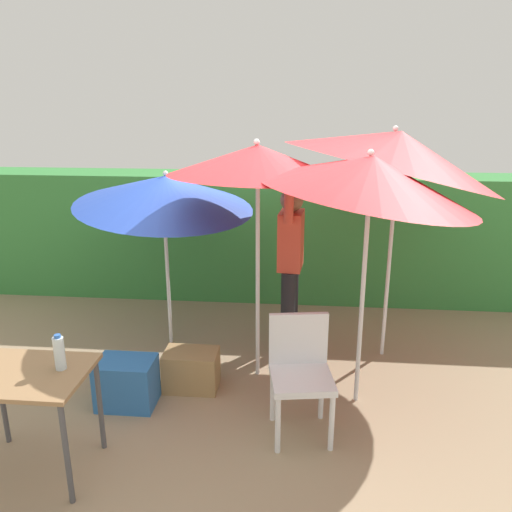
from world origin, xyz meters
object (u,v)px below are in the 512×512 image
(person_vendor, at_px, (291,257))
(chair_plastic, at_px, (300,368))
(umbrella_yellow, at_px, (165,191))
(bottle_water, at_px, (59,353))
(crate_cardboard, at_px, (191,370))
(folding_table, at_px, (26,385))
(umbrella_navy, at_px, (370,176))
(umbrella_rainbow, at_px, (396,150))
(umbrella_orange, at_px, (257,161))
(cooler_box, at_px, (127,383))

(person_vendor, xyz_separation_m, chair_plastic, (0.12, -1.39, -0.42))
(umbrella_yellow, distance_m, bottle_water, 2.02)
(crate_cardboard, distance_m, folding_table, 1.46)
(umbrella_navy, bearing_deg, umbrella_rainbow, 69.12)
(umbrella_navy, xyz_separation_m, bottle_water, (-2.00, -1.00, -1.01))
(umbrella_yellow, xyz_separation_m, umbrella_navy, (1.78, -0.88, 0.30))
(umbrella_navy, relative_size, person_vendor, 1.14)
(person_vendor, xyz_separation_m, crate_cardboard, (-0.81, -0.90, -0.77))
(umbrella_rainbow, distance_m, folding_table, 3.44)
(person_vendor, relative_size, chair_plastic, 2.11)
(umbrella_navy, xyz_separation_m, person_vendor, (-0.58, 0.94, -0.93))
(umbrella_navy, relative_size, chair_plastic, 2.42)
(crate_cardboard, bearing_deg, bottle_water, -120.29)
(umbrella_orange, bearing_deg, bottle_water, -131.03)
(umbrella_navy, height_order, cooler_box, umbrella_navy)
(umbrella_navy, distance_m, person_vendor, 1.44)
(cooler_box, distance_m, crate_cardboard, 0.56)
(umbrella_navy, distance_m, folding_table, 2.74)
(umbrella_rainbow, xyz_separation_m, umbrella_orange, (-1.18, -0.52, -0.05))
(cooler_box, height_order, bottle_water, bottle_water)
(umbrella_rainbow, xyz_separation_m, crate_cardboard, (-1.72, -0.81, -1.80))
(umbrella_rainbow, distance_m, crate_cardboard, 2.62)
(umbrella_orange, height_order, folding_table, umbrella_orange)
(umbrella_rainbow, bearing_deg, umbrella_yellow, 179.03)
(person_vendor, bearing_deg, bottle_water, -126.23)
(umbrella_rainbow, bearing_deg, umbrella_orange, -156.04)
(crate_cardboard, relative_size, bottle_water, 1.91)
(umbrella_navy, relative_size, bottle_water, 8.96)
(umbrella_orange, xyz_separation_m, chair_plastic, (0.39, -0.77, -1.41))
(umbrella_orange, relative_size, person_vendor, 1.12)
(umbrella_orange, xyz_separation_m, folding_table, (-1.37, -1.39, -1.27))
(umbrella_rainbow, distance_m, umbrella_navy, 0.91)
(umbrella_navy, bearing_deg, umbrella_yellow, 153.71)
(umbrella_navy, bearing_deg, crate_cardboard, 178.42)
(chair_plastic, height_order, folding_table, chair_plastic)
(umbrella_yellow, relative_size, person_vendor, 0.98)
(cooler_box, distance_m, folding_table, 0.99)
(umbrella_orange, xyz_separation_m, crate_cardboard, (-0.54, -0.28, -1.75))
(chair_plastic, bearing_deg, umbrella_yellow, 134.65)
(umbrella_yellow, height_order, chair_plastic, umbrella_yellow)
(folding_table, bearing_deg, person_vendor, 50.76)
(umbrella_orange, relative_size, umbrella_navy, 0.98)
(umbrella_orange, bearing_deg, umbrella_navy, -20.62)
(umbrella_orange, height_order, bottle_water, umbrella_orange)
(umbrella_rainbow, bearing_deg, crate_cardboard, -154.88)
(umbrella_orange, relative_size, crate_cardboard, 4.59)
(umbrella_rainbow, xyz_separation_m, folding_table, (-2.54, -1.91, -1.32))
(umbrella_yellow, relative_size, umbrella_navy, 0.86)
(chair_plastic, bearing_deg, umbrella_orange, 116.63)
(person_vendor, relative_size, folding_table, 2.35)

